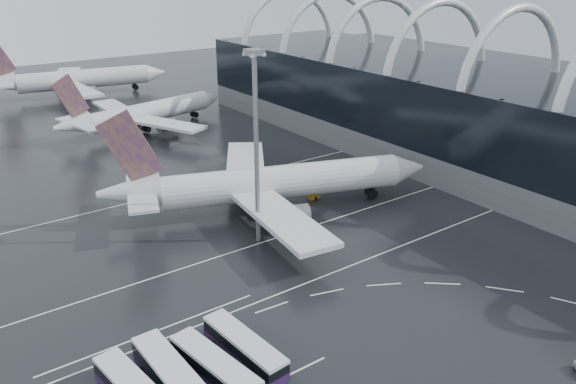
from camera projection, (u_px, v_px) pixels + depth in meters
ground at (308, 273)px, 81.84m from camera, size 420.00×420.00×0.00m
terminal at (472, 112)px, 125.78m from camera, size 42.00×160.00×34.90m
lane_marking_near at (317, 279)px, 80.33m from camera, size 120.00×0.25×0.01m
lane_marking_mid at (263, 242)px, 90.83m from camera, size 120.00×0.25×0.01m
lane_marking_far at (186, 189)px, 111.84m from camera, size 120.00×0.25×0.01m
bus_bay_line_north at (153, 332)px, 68.88m from camera, size 28.00×0.25×0.01m
airliner_main at (266, 184)px, 100.57m from camera, size 58.53×50.77×20.40m
airliner_gate_b at (142, 114)px, 149.26m from camera, size 50.75×44.91×17.70m
airliner_gate_c at (75, 80)px, 187.05m from camera, size 59.03×53.83×21.05m
bus_row_near_b at (173, 378)px, 58.58m from camera, size 3.57×13.95×3.42m
bus_row_near_c at (215, 368)px, 60.17m from camera, size 4.76×13.12×3.16m
bus_row_near_d at (244, 348)px, 63.46m from camera, size 3.89×12.86×3.12m
floodlight_mast at (256, 126)px, 84.25m from camera, size 2.34×2.34×30.57m
gse_cart_belly_a at (314, 196)px, 107.34m from camera, size 2.18×1.29×1.19m
gse_cart_belly_b at (329, 180)px, 114.96m from camera, size 2.41×1.43×1.32m
gse_cart_belly_d at (358, 179)px, 115.84m from camera, size 1.92×1.14×1.05m
gse_cart_belly_e at (253, 176)px, 116.95m from camera, size 2.05×1.21×1.12m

